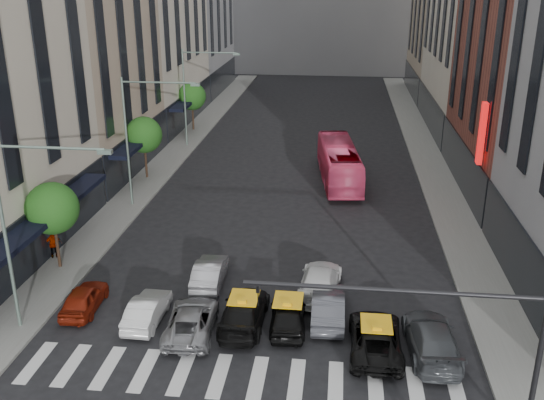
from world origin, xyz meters
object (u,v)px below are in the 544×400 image
(streetlamp_far, at_px, (194,85))
(car_white_front, at_px, (147,310))
(pedestrian_far, at_px, (53,244))
(car_red, at_px, (84,298))
(taxi_left, at_px, (244,311))
(streetlamp_mid, at_px, (139,125))
(bus, at_px, (339,163))
(taxi_center, at_px, (288,314))
(streetlamp_near, at_px, (22,212))

(streetlamp_far, distance_m, car_white_front, 31.60)
(pedestrian_far, bearing_deg, car_red, 101.02)
(taxi_left, height_order, pedestrian_far, pedestrian_far)
(streetlamp_mid, distance_m, bus, 16.01)
(streetlamp_far, relative_size, taxi_left, 1.83)
(taxi_center, distance_m, bus, 21.77)
(car_red, relative_size, taxi_left, 0.77)
(streetlamp_mid, bearing_deg, bus, 27.79)
(streetlamp_far, bearing_deg, car_red, -87.30)
(taxi_center, bearing_deg, taxi_left, -2.03)
(streetlamp_far, height_order, taxi_center, streetlamp_far)
(streetlamp_near, height_order, pedestrian_far, streetlamp_near)
(car_red, bearing_deg, streetlamp_mid, -86.99)
(bus, xyz_separation_m, pedestrian_far, (-16.19, -16.11, -0.55))
(car_white_front, height_order, taxi_center, taxi_center)
(taxi_left, bearing_deg, bus, -100.32)
(car_red, bearing_deg, taxi_left, 174.22)
(streetlamp_far, height_order, car_white_front, streetlamp_far)
(streetlamp_near, xyz_separation_m, pedestrian_far, (-2.56, 7.07, -4.92))
(streetlamp_near, xyz_separation_m, streetlamp_far, (0.00, 32.00, 0.00))
(car_red, height_order, pedestrian_far, pedestrian_far)
(streetlamp_mid, height_order, taxi_left, streetlamp_mid)
(streetlamp_mid, distance_m, taxi_center, 19.23)
(streetlamp_far, relative_size, taxi_center, 2.19)
(taxi_center, relative_size, bus, 0.37)
(streetlamp_near, relative_size, streetlamp_far, 1.00)
(streetlamp_near, height_order, streetlamp_far, same)
(pedestrian_far, bearing_deg, streetlamp_near, 83.32)
(car_white_front, bearing_deg, taxi_center, -176.42)
(streetlamp_mid, relative_size, car_red, 2.40)
(taxi_left, relative_size, bus, 0.44)
(streetlamp_far, height_order, bus, streetlamp_far)
(streetlamp_near, bearing_deg, taxi_center, 7.54)
(streetlamp_far, bearing_deg, taxi_center, -69.26)
(streetlamp_mid, height_order, taxi_center, streetlamp_mid)
(streetlamp_far, distance_m, bus, 16.81)
(car_red, xyz_separation_m, pedestrian_far, (-3.98, 5.17, 0.35))
(streetlamp_mid, xyz_separation_m, taxi_center, (11.54, -14.47, -5.20))
(streetlamp_far, xyz_separation_m, pedestrian_far, (-2.56, -24.93, -4.92))
(car_white_front, relative_size, taxi_left, 0.80)
(car_white_front, distance_m, bus, 23.67)
(streetlamp_mid, height_order, car_red, streetlamp_mid)
(taxi_left, xyz_separation_m, taxi_center, (2.08, 0.05, -0.01))
(taxi_left, distance_m, bus, 22.12)
(car_red, height_order, car_white_front, car_white_front)
(streetlamp_near, xyz_separation_m, taxi_left, (9.46, 1.48, -5.19))
(bus, bearing_deg, streetlamp_mid, 21.14)
(taxi_left, bearing_deg, streetlamp_mid, -56.35)
(streetlamp_near, relative_size, taxi_center, 2.19)
(taxi_left, height_order, bus, bus)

